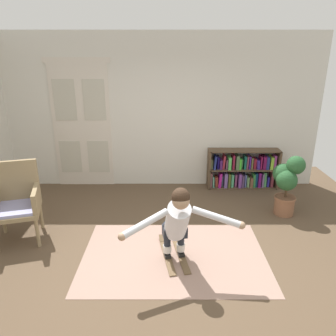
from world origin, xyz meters
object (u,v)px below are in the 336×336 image
object	(u,v)px
bookshelf	(244,170)
skis_pair	(175,253)
potted_plant	(288,182)
person_skier	(179,220)
wicker_chair	(18,200)

from	to	relation	value
bookshelf	skis_pair	bearing A→B (deg)	-121.28
potted_plant	person_skier	distance (m)	2.29
wicker_chair	potted_plant	size ratio (longest dim) A/B	1.11
wicker_chair	person_skier	world-z (taller)	person_skier
bookshelf	wicker_chair	bearing A→B (deg)	-152.74
bookshelf	person_skier	world-z (taller)	person_skier
bookshelf	potted_plant	bearing A→B (deg)	-67.88
wicker_chair	potted_plant	bearing A→B (deg)	10.26
potted_plant	bookshelf	bearing A→B (deg)	112.12
skis_pair	person_skier	world-z (taller)	person_skier
skis_pair	person_skier	bearing A→B (deg)	-79.77
person_skier	potted_plant	bearing A→B (deg)	37.92
person_skier	bookshelf	bearing A→B (deg)	61.80
potted_plant	person_skier	size ratio (longest dim) A/B	0.70
bookshelf	wicker_chair	world-z (taller)	wicker_chair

